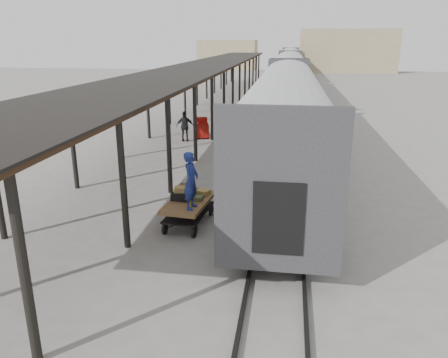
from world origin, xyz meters
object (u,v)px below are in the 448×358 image
at_px(baggage_cart, 189,207).
at_px(porter, 191,181).
at_px(luggage_tug, 202,129).
at_px(pedestrian, 185,126).

height_order(baggage_cart, porter, porter).
height_order(baggage_cart, luggage_tug, luggage_tug).
relative_size(luggage_tug, pedestrian, 0.83).
xyz_separation_m(baggage_cart, porter, (0.25, -0.65, 1.14)).
bearing_deg(baggage_cart, porter, -62.58).
height_order(porter, pedestrian, porter).
relative_size(baggage_cart, porter, 1.36).
relative_size(porter, pedestrian, 1.00).
height_order(luggage_tug, pedestrian, pedestrian).
bearing_deg(pedestrian, porter, 95.81).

